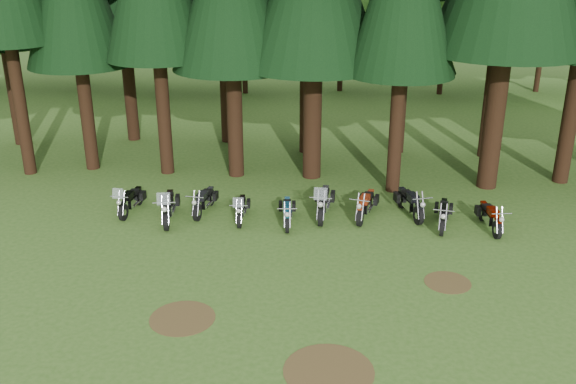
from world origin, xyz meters
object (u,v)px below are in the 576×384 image
at_px(motorcycle_1, 168,208).
at_px(motorcycle_9, 490,218).
at_px(motorcycle_8, 443,215).
at_px(motorcycle_2, 204,202).
at_px(motorcycle_6, 366,206).
at_px(motorcycle_0, 131,201).
at_px(motorcycle_7, 410,204).
at_px(motorcycle_3, 241,209).
at_px(motorcycle_5, 323,203).
at_px(motorcycle_4, 287,213).

relative_size(motorcycle_1, motorcycle_9, 1.15).
bearing_deg(motorcycle_8, motorcycle_2, -173.77).
bearing_deg(motorcycle_6, motorcycle_2, -164.63).
xyz_separation_m(motorcycle_0, motorcycle_7, (10.41, 0.47, 0.03)).
height_order(motorcycle_0, motorcycle_6, motorcycle_0).
height_order(motorcycle_3, motorcycle_5, motorcycle_5).
distance_m(motorcycle_3, motorcycle_6, 4.57).
bearing_deg(motorcycle_8, motorcycle_1, -168.55).
relative_size(motorcycle_2, motorcycle_6, 0.96).
bearing_deg(motorcycle_6, motorcycle_3, -157.41).
distance_m(motorcycle_0, motorcycle_7, 10.42).
xyz_separation_m(motorcycle_5, motorcycle_6, (1.55, 0.01, -0.06)).
bearing_deg(motorcycle_8, motorcycle_4, -167.97).
distance_m(motorcycle_6, motorcycle_9, 4.40).
distance_m(motorcycle_0, motorcycle_3, 4.24).
relative_size(motorcycle_4, motorcycle_7, 0.93).
xyz_separation_m(motorcycle_0, motorcycle_5, (7.21, 0.17, 0.08)).
xyz_separation_m(motorcycle_1, motorcycle_9, (11.51, 0.10, -0.07)).
bearing_deg(motorcycle_2, motorcycle_5, 7.94).
relative_size(motorcycle_5, motorcycle_6, 1.13).
bearing_deg(motorcycle_4, motorcycle_3, 168.67).
relative_size(motorcycle_4, motorcycle_8, 0.97).
bearing_deg(motorcycle_3, motorcycle_2, 155.64).
distance_m(motorcycle_1, motorcycle_9, 11.51).
bearing_deg(motorcycle_9, motorcycle_5, 166.42).
height_order(motorcycle_3, motorcycle_6, motorcycle_3).
xyz_separation_m(motorcycle_1, motorcycle_7, (8.81, 1.11, -0.04)).
xyz_separation_m(motorcycle_2, motorcycle_9, (10.36, -0.72, 0.00)).
xyz_separation_m(motorcycle_7, motorcycle_8, (1.08, -0.91, -0.03)).
distance_m(motorcycle_6, motorcycle_8, 2.79).
distance_m(motorcycle_4, motorcycle_5, 1.50).
distance_m(motorcycle_3, motorcycle_4, 1.72).
bearing_deg(motorcycle_3, motorcycle_8, -3.43).
distance_m(motorcycle_5, motorcycle_9, 5.94).
height_order(motorcycle_2, motorcycle_5, motorcycle_5).
xyz_separation_m(motorcycle_1, motorcycle_2, (1.15, 0.82, -0.07)).
bearing_deg(motorcycle_9, motorcycle_1, 173.76).
relative_size(motorcycle_5, motorcycle_8, 1.16).
distance_m(motorcycle_5, motorcycle_6, 1.55).
xyz_separation_m(motorcycle_3, motorcycle_4, (1.70, -0.21, 0.01)).
height_order(motorcycle_2, motorcycle_8, motorcycle_8).
bearing_deg(motorcycle_6, motorcycle_9, 5.98).
distance_m(motorcycle_0, motorcycle_9, 13.11).
bearing_deg(motorcycle_0, motorcycle_9, 2.99).
xyz_separation_m(motorcycle_0, motorcycle_4, (5.93, -0.61, -0.02)).
bearing_deg(motorcycle_0, motorcycle_8, 3.17).
height_order(motorcycle_1, motorcycle_7, motorcycle_1).
bearing_deg(motorcycle_3, motorcycle_7, 4.90).
relative_size(motorcycle_1, motorcycle_4, 1.18).
bearing_deg(motorcycle_7, motorcycle_9, -36.82).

